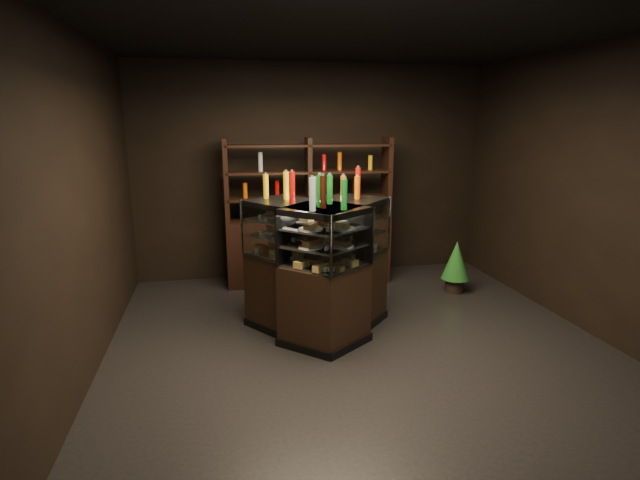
# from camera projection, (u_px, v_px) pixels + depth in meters

# --- Properties ---
(ground) EXTENTS (5.00, 5.00, 0.00)m
(ground) POSITION_uv_depth(u_px,v_px,m) (358.00, 343.00, 5.12)
(ground) COLOR black
(ground) RESTS_ON ground
(room_shell) EXTENTS (5.02, 5.02, 3.01)m
(room_shell) POSITION_uv_depth(u_px,v_px,m) (362.00, 152.00, 4.66)
(room_shell) COLOR black
(room_shell) RESTS_ON ground
(display_case) EXTENTS (1.65, 1.43, 1.42)m
(display_case) POSITION_uv_depth(u_px,v_px,m) (321.00, 290.00, 5.29)
(display_case) COLOR black
(display_case) RESTS_ON ground
(food_display) EXTENTS (1.23, 1.06, 0.44)m
(food_display) POSITION_uv_depth(u_px,v_px,m) (321.00, 233.00, 5.14)
(food_display) COLOR #B47C40
(food_display) RESTS_ON display_case
(bottles_top) EXTENTS (1.06, 0.92, 0.30)m
(bottles_top) POSITION_uv_depth(u_px,v_px,m) (321.00, 189.00, 5.04)
(bottles_top) COLOR #0F38B2
(bottles_top) RESTS_ON display_case
(potted_conifer) EXTENTS (0.37, 0.37, 0.78)m
(potted_conifer) POSITION_uv_depth(u_px,v_px,m) (456.00, 259.00, 6.54)
(potted_conifer) COLOR black
(potted_conifer) RESTS_ON ground
(back_shelving) EXTENTS (2.25, 0.54, 2.00)m
(back_shelving) POSITION_uv_depth(u_px,v_px,m) (309.00, 240.00, 6.90)
(back_shelving) COLOR black
(back_shelving) RESTS_ON ground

